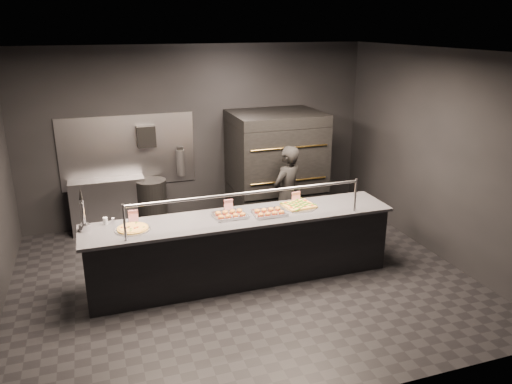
% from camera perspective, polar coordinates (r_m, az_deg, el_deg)
% --- Properties ---
extents(room, '(6.04, 6.00, 3.00)m').
position_cam_1_polar(room, '(6.39, -2.06, 2.16)').
color(room, black).
rests_on(room, ground).
extents(service_counter, '(4.10, 0.78, 1.37)m').
position_cam_1_polar(service_counter, '(6.72, -1.64, -6.39)').
color(service_counter, black).
rests_on(service_counter, ground).
extents(pizza_oven, '(1.50, 1.23, 1.91)m').
position_cam_1_polar(pizza_oven, '(8.60, 2.24, 2.88)').
color(pizza_oven, black).
rests_on(pizza_oven, ground).
extents(prep_shelf, '(1.20, 0.35, 0.90)m').
position_cam_1_polar(prep_shelf, '(8.63, -16.50, -1.45)').
color(prep_shelf, '#99999E').
rests_on(prep_shelf, ground).
extents(towel_dispenser, '(0.30, 0.20, 0.35)m').
position_cam_1_polar(towel_dispenser, '(8.44, -12.46, 6.23)').
color(towel_dispenser, black).
rests_on(towel_dispenser, room).
extents(fire_extinguisher, '(0.14, 0.14, 0.51)m').
position_cam_1_polar(fire_extinguisher, '(8.64, -8.62, 3.40)').
color(fire_extinguisher, '#B2B2B7').
rests_on(fire_extinguisher, room).
extents(beer_tap, '(0.14, 0.20, 0.54)m').
position_cam_1_polar(beer_tap, '(6.40, -19.10, -2.90)').
color(beer_tap, silver).
rests_on(beer_tap, service_counter).
extents(round_pizza, '(0.43, 0.43, 0.03)m').
position_cam_1_polar(round_pizza, '(6.30, -13.91, -4.07)').
color(round_pizza, silver).
rests_on(round_pizza, service_counter).
extents(slider_tray_a, '(0.47, 0.39, 0.07)m').
position_cam_1_polar(slider_tray_a, '(6.52, -2.95, -2.61)').
color(slider_tray_a, silver).
rests_on(slider_tray_a, service_counter).
extents(slider_tray_b, '(0.45, 0.35, 0.07)m').
position_cam_1_polar(slider_tray_b, '(6.59, 1.54, -2.36)').
color(slider_tray_b, silver).
rests_on(slider_tray_b, service_counter).
extents(square_pizza, '(0.50, 0.50, 0.05)m').
position_cam_1_polar(square_pizza, '(6.89, 4.88, -1.54)').
color(square_pizza, silver).
rests_on(square_pizza, service_counter).
extents(condiment_jar, '(0.14, 0.06, 0.09)m').
position_cam_1_polar(condiment_jar, '(6.54, -16.59, -3.18)').
color(condiment_jar, silver).
rests_on(condiment_jar, service_counter).
extents(tent_cards, '(2.37, 0.04, 0.15)m').
position_cam_1_polar(tent_cards, '(6.72, -3.91, -1.53)').
color(tent_cards, white).
rests_on(tent_cards, service_counter).
extents(trash_bin, '(0.51, 0.51, 0.84)m').
position_cam_1_polar(trash_bin, '(8.59, -11.80, -1.36)').
color(trash_bin, black).
rests_on(trash_bin, ground).
extents(worker, '(0.68, 0.60, 1.56)m').
position_cam_1_polar(worker, '(7.81, 3.54, -0.28)').
color(worker, black).
rests_on(worker, ground).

